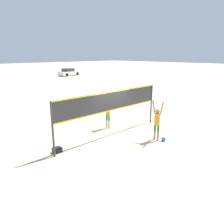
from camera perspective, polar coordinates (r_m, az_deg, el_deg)
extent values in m
plane|color=#C6B28C|center=(12.05, 0.00, -6.31)|extent=(200.00, 200.00, 0.00)
cylinder|color=#38383D|center=(9.64, -15.24, -4.50)|extent=(0.09, 0.09, 2.49)
cylinder|color=#38383D|center=(14.27, 10.20, 2.07)|extent=(0.09, 0.09, 2.49)
cube|color=#2D2D33|center=(11.48, 0.00, 2.88)|extent=(6.97, 0.02, 1.05)
cube|color=yellow|center=(11.39, 0.00, 5.32)|extent=(6.97, 0.03, 0.06)
cube|color=yellow|center=(11.59, 0.00, 0.48)|extent=(6.97, 0.03, 0.06)
cylinder|color=tan|center=(11.63, 11.87, -6.22)|extent=(0.11, 0.11, 0.47)
cylinder|color=#267F3F|center=(11.48, 11.99, -4.24)|extent=(0.12, 0.12, 0.38)
cylinder|color=tan|center=(11.73, 11.06, -5.98)|extent=(0.11, 0.11, 0.47)
cylinder|color=#267F3F|center=(11.59, 11.17, -4.02)|extent=(0.12, 0.12, 0.38)
cylinder|color=orange|center=(11.39, 11.70, -1.79)|extent=(0.28, 0.28, 0.60)
sphere|color=tan|center=(11.28, 11.81, 0.24)|extent=(0.23, 0.23, 0.23)
cylinder|color=tan|center=(11.10, 12.89, 0.92)|extent=(0.08, 0.22, 0.67)
cylinder|color=tan|center=(11.36, 10.86, 1.35)|extent=(0.08, 0.22, 0.67)
cylinder|color=tan|center=(13.30, -1.37, -3.13)|extent=(0.11, 0.11, 0.49)
cylinder|color=#267F3F|center=(13.17, -1.38, -1.29)|extent=(0.12, 0.12, 0.40)
cylinder|color=tan|center=(13.16, -0.77, -3.32)|extent=(0.11, 0.11, 0.49)
cylinder|color=#267F3F|center=(13.03, -0.78, -1.47)|extent=(0.12, 0.12, 0.40)
cylinder|color=orange|center=(12.96, -1.09, 0.80)|extent=(0.28, 0.28, 0.63)
sphere|color=tan|center=(12.86, -1.10, 2.68)|extent=(0.24, 0.24, 0.24)
cylinder|color=tan|center=(13.00, -1.84, 3.66)|extent=(0.08, 0.22, 0.70)
cylinder|color=tan|center=(12.65, -0.35, 3.36)|extent=(0.08, 0.22, 0.70)
sphere|color=blue|center=(11.66, 13.31, -6.90)|extent=(0.22, 0.22, 0.22)
cube|color=black|center=(10.43, -14.11, -9.60)|extent=(0.36, 0.35, 0.23)
cube|color=silver|center=(46.75, -11.13, 9.93)|extent=(4.89, 2.55, 0.77)
cube|color=#2D333D|center=(46.54, -11.39, 10.75)|extent=(2.33, 2.02, 0.60)
cylinder|color=black|center=(48.39, -10.55, 9.89)|extent=(0.67, 0.31, 0.64)
cylinder|color=black|center=(47.10, -9.06, 9.82)|extent=(0.67, 0.31, 0.64)
cylinder|color=black|center=(46.49, -13.20, 9.56)|extent=(0.67, 0.31, 0.64)
cylinder|color=black|center=(45.15, -11.73, 9.49)|extent=(0.67, 0.31, 0.64)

